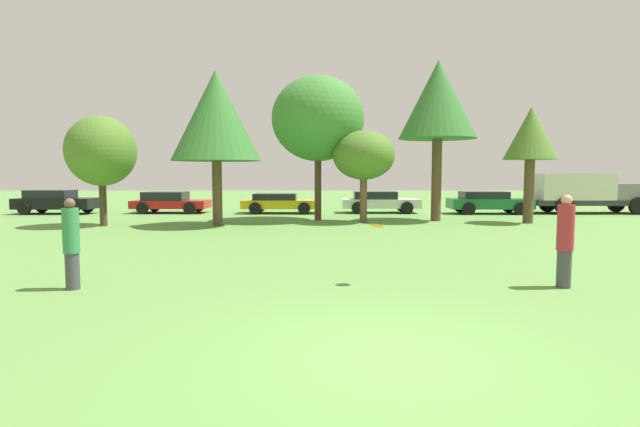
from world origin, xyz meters
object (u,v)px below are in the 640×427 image
object	(u,v)px
tree_5	(531,136)
parked_car_red	(169,202)
tree_0	(101,151)
person_thrower	(71,243)
frisbee	(377,226)
parked_car_green	(488,202)
tree_3	(364,156)
parked_car_white	(379,201)
person_catcher	(565,241)
tree_4	(438,101)
tree_1	(216,116)
parked_car_yellow	(280,202)
tree_2	(318,119)
parked_car_black	(55,201)
delivery_truck_grey	(585,191)

from	to	relation	value
tree_5	parked_car_red	world-z (taller)	tree_5
parked_car_red	tree_0	bearing A→B (deg)	-94.50
person_thrower	frisbee	size ratio (longest dim) A/B	6.14
tree_0	parked_car_green	size ratio (longest dim) A/B	1.03
tree_3	parked_car_white	distance (m)	6.22
person_catcher	tree_3	world-z (taller)	tree_3
tree_3	frisbee	bearing A→B (deg)	-94.45
frisbee	tree_4	world-z (taller)	tree_4
person_thrower	person_catcher	xyz separation A→B (m)	(9.66, 0.05, 0.03)
tree_1	parked_car_yellow	bearing A→B (deg)	71.34
tree_1	tree_2	size ratio (longest dim) A/B	0.96
tree_5	parked_car_black	xyz separation A→B (m)	(-24.45, 5.39, -3.27)
parked_car_yellow	tree_2	bearing A→B (deg)	-61.27
parked_car_red	parked_car_yellow	xyz separation A→B (m)	(6.40, -0.27, -0.03)
frisbee	tree_0	bearing A→B (deg)	133.04
frisbee	parked_car_red	bearing A→B (deg)	118.06
frisbee	delivery_truck_grey	world-z (taller)	delivery_truck_grey
tree_0	tree_5	world-z (taller)	tree_5
person_thrower	parked_car_black	size ratio (longest dim) A/B	0.41
tree_1	tree_5	bearing A→B (deg)	3.67
parked_car_yellow	parked_car_white	bearing A→B (deg)	3.93
tree_4	parked_car_white	distance (m)	7.26
tree_1	parked_car_yellow	xyz separation A→B (m)	(2.23, 6.60, -4.09)
frisbee	tree_5	world-z (taller)	tree_5
person_catcher	parked_car_green	bearing A→B (deg)	-105.60
tree_5	parked_car_white	size ratio (longest dim) A/B	1.18
tree_0	parked_car_black	distance (m)	8.86
parked_car_yellow	parked_car_green	xyz separation A→B (m)	(11.82, -0.47, 0.06)
person_thrower	parked_car_yellow	world-z (taller)	person_thrower
parked_car_red	parked_car_black	bearing A→B (deg)	-173.31
person_thrower	parked_car_green	distance (m)	22.97
tree_0	tree_5	bearing A→B (deg)	3.18
tree_0	tree_3	xyz separation A→B (m)	(11.40, 1.46, -0.13)
tree_2	parked_car_black	distance (m)	15.89
person_catcher	tree_4	size ratio (longest dim) A/B	0.24
tree_5	parked_car_yellow	distance (m)	13.52
frisbee	tree_5	bearing A→B (deg)	55.16
frisbee	parked_car_red	distance (m)	20.61
tree_2	tree_5	distance (m)	9.78
tree_2	parked_car_yellow	size ratio (longest dim) A/B	1.56
tree_2	tree_5	size ratio (longest dim) A/B	1.31
parked_car_black	parked_car_green	bearing A→B (deg)	1.05
frisbee	parked_car_black	world-z (taller)	parked_car_black
tree_3	tree_5	size ratio (longest dim) A/B	0.81
tree_4	person_catcher	bearing A→B (deg)	-93.66
tree_0	tree_3	distance (m)	11.50
tree_3	parked_car_yellow	xyz separation A→B (m)	(-4.27, 5.30, -2.46)
tree_0	parked_car_yellow	distance (m)	10.15
frisbee	parked_car_black	distance (m)	23.77
tree_2	parked_car_black	xyz separation A→B (m)	(-14.83, 3.90, -4.17)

